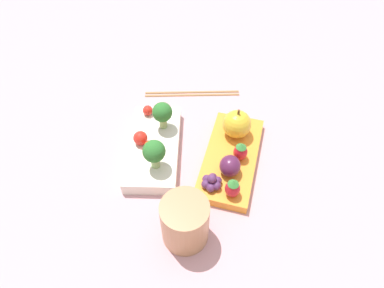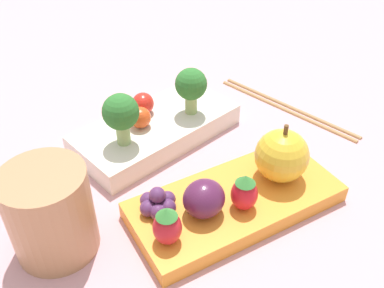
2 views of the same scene
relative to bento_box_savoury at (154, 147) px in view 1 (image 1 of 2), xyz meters
name	(u,v)px [view 1 (image 1 of 2)]	position (x,y,z in m)	size (l,w,h in m)	color
ground_plane	(193,152)	(0.01, -0.07, -0.01)	(4.00, 4.00, 0.00)	#C6939E
bento_box_savoury	(154,147)	(0.00, 0.00, 0.00)	(0.21, 0.12, 0.03)	silver
bento_box_fruit	(231,158)	(0.00, -0.15, 0.00)	(0.21, 0.11, 0.02)	orange
broccoli_floret_0	(154,152)	(-0.05, -0.02, 0.05)	(0.04, 0.04, 0.06)	#93B770
broccoli_floret_1	(162,113)	(0.04, -0.01, 0.05)	(0.04, 0.04, 0.06)	#93B770
cherry_tomato_0	(150,147)	(-0.02, 0.00, 0.03)	(0.02, 0.02, 0.02)	#DB4C1E
cherry_tomato_1	(140,138)	(0.00, 0.02, 0.03)	(0.03, 0.03, 0.03)	red
cherry_tomato_2	(148,110)	(0.07, 0.03, 0.02)	(0.02, 0.02, 0.02)	red
apple	(237,124)	(0.06, -0.15, 0.03)	(0.05, 0.05, 0.06)	gold
strawberry_0	(241,151)	(0.00, -0.16, 0.02)	(0.03, 0.03, 0.04)	red
strawberry_1	(233,188)	(-0.08, -0.16, 0.02)	(0.03, 0.03, 0.04)	red
plum	(230,166)	(-0.04, -0.15, 0.02)	(0.04, 0.04, 0.04)	#511E42
grape_cluster	(212,182)	(-0.07, -0.12, 0.01)	(0.04, 0.03, 0.03)	#562D5B
drinking_cup	(185,222)	(-0.16, -0.09, 0.03)	(0.07, 0.07, 0.09)	tan
chopsticks_pair	(192,93)	(0.18, -0.04, -0.01)	(0.06, 0.21, 0.01)	#A37547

